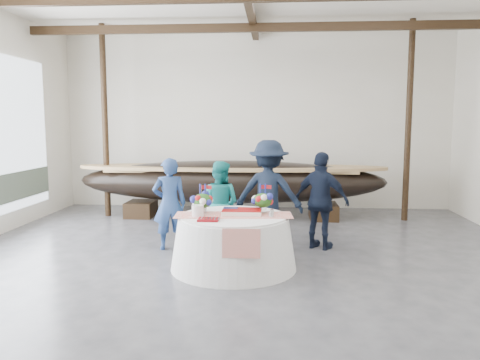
{
  "coord_description": "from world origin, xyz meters",
  "views": [
    {
      "loc": [
        0.47,
        -6.29,
        2.25
      ],
      "look_at": [
        -0.13,
        2.12,
        1.2
      ],
      "focal_mm": 35.0,
      "sensor_mm": 36.0,
      "label": 1
    }
  ],
  "objects": [
    {
      "name": "floor",
      "position": [
        0.0,
        0.0,
        0.0
      ],
      "size": [
        10.0,
        12.0,
        0.01
      ],
      "primitive_type": "cube",
      "color": "#3D3D42",
      "rests_on": "ground"
    },
    {
      "name": "wall_back",
      "position": [
        0.0,
        6.0,
        2.25
      ],
      "size": [
        10.0,
        0.02,
        4.5
      ],
      "primitive_type": "cube",
      "color": "silver",
      "rests_on": "ground"
    },
    {
      "name": "pavilion_structure",
      "position": [
        0.0,
        0.79,
        4.0
      ],
      "size": [
        9.8,
        11.76,
        4.5
      ],
      "color": "black",
      "rests_on": "ground"
    },
    {
      "name": "longboat_display",
      "position": [
        -0.52,
        4.55,
        0.87
      ],
      "size": [
        7.23,
        1.45,
        1.36
      ],
      "color": "black",
      "rests_on": "ground"
    },
    {
      "name": "banquet_table",
      "position": [
        -0.13,
        0.72,
        0.41
      ],
      "size": [
        1.94,
        1.94,
        0.83
      ],
      "color": "white",
      "rests_on": "ground"
    },
    {
      "name": "tabletop_items",
      "position": [
        -0.19,
        0.84,
        0.98
      ],
      "size": [
        1.82,
        0.95,
        0.4
      ],
      "color": "red",
      "rests_on": "banquet_table"
    },
    {
      "name": "guest_woman_blue",
      "position": [
        -1.35,
        1.73,
        0.81
      ],
      "size": [
        0.68,
        0.55,
        1.63
      ],
      "primitive_type": "imported",
      "rotation": [
        0.0,
        0.0,
        3.44
      ],
      "color": "navy",
      "rests_on": "ground"
    },
    {
      "name": "guest_woman_teal",
      "position": [
        -0.5,
        2.01,
        0.78
      ],
      "size": [
        0.9,
        0.78,
        1.56
      ],
      "primitive_type": "imported",
      "rotation": [
        0.0,
        0.0,
        2.84
      ],
      "color": "teal",
      "rests_on": "ground"
    },
    {
      "name": "guest_man_left",
      "position": [
        0.39,
        2.13,
        0.96
      ],
      "size": [
        1.34,
        0.89,
        1.93
      ],
      "primitive_type": "imported",
      "rotation": [
        0.0,
        0.0,
        3.0
      ],
      "color": "black",
      "rests_on": "ground"
    },
    {
      "name": "guest_man_right",
      "position": [
        1.32,
        1.94,
        0.87
      ],
      "size": [
        1.09,
        0.87,
        1.73
      ],
      "primitive_type": "imported",
      "rotation": [
        0.0,
        0.0,
        2.62
      ],
      "color": "black",
      "rests_on": "ground"
    }
  ]
}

